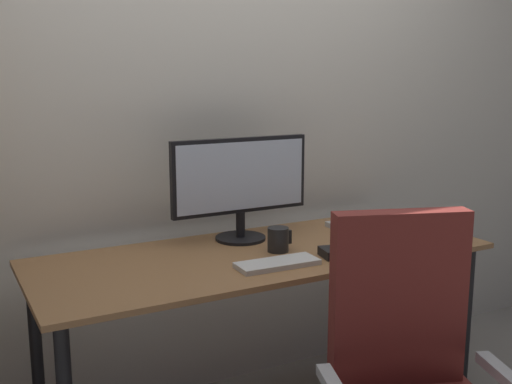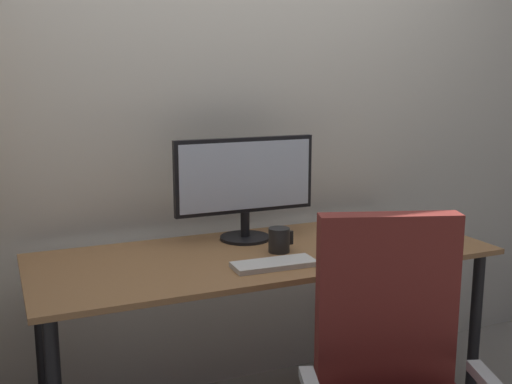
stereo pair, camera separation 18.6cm
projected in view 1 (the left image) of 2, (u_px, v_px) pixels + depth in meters
back_wall at (207, 95)px, 2.61m from camera, size 6.40×0.10×2.60m
desk at (263, 273)px, 2.31m from camera, size 1.70×0.66×0.74m
monitor at (240, 181)px, 2.41m from camera, size 0.57×0.20×0.41m
keyboard at (277, 264)px, 2.12m from camera, size 0.29×0.12×0.02m
mouse at (330, 253)px, 2.22m from camera, size 0.07×0.11×0.03m
coffee_mug at (278, 239)px, 2.28m from camera, size 0.10×0.08×0.09m
laptop at (371, 226)px, 2.62m from camera, size 0.33×0.25×0.02m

